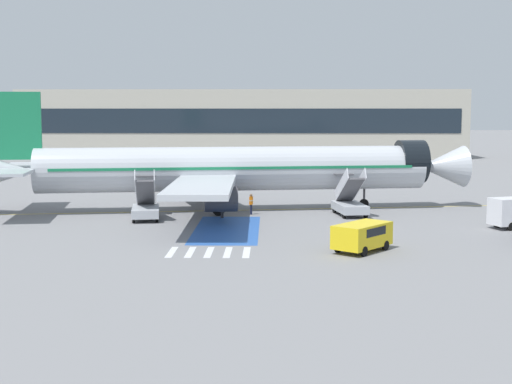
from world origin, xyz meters
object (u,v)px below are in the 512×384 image
ground_crew_0 (251,203)px  airliner (227,169)px  service_van_1 (362,234)px  terminal_building (242,124)px  fuel_tanker (187,169)px  ground_crew_1 (222,206)px  boarding_stairs_forward (350,204)px  boarding_stairs_aft (146,207)px

ground_crew_0 → airliner: bearing=58.7°
service_van_1 → terminal_building: bearing=136.0°
service_van_1 → fuel_tanker: bearing=149.1°
ground_crew_1 → terminal_building: size_ratio=0.02×
boarding_stairs_forward → terminal_building: terminal_building is taller
boarding_stairs_forward → service_van_1: (-1.00, -16.17, 0.08)m
boarding_stairs_forward → terminal_building: bearing=90.0°
airliner → service_van_1: bearing=18.4°
service_van_1 → ground_crew_1: size_ratio=2.55×
terminal_building → airliner: bearing=-88.8°
fuel_tanker → ground_crew_0: bearing=10.2°
airliner → terminal_building: size_ratio=0.52×
fuel_tanker → ground_crew_0: (8.99, -29.17, -0.65)m
boarding_stairs_forward → service_van_1: size_ratio=1.19×
airliner → boarding_stairs_aft: bearing=-58.0°
boarding_stairs_aft → terminal_building: size_ratio=0.06×
airliner → ground_crew_0: (2.24, -2.52, -2.74)m
airliner → terminal_building: bearing=172.4°
airliner → boarding_stairs_forward: bearing=66.0°
airliner → terminal_building: 77.31m
ground_crew_1 → ground_crew_0: bearing=-9.4°
service_van_1 → ground_crew_1: service_van_1 is taller
boarding_stairs_forward → fuel_tanker: size_ratio=0.54×
boarding_stairs_forward → fuel_tanker: 34.40m
terminal_building → fuel_tanker: bearing=-95.8°
ground_crew_1 → fuel_tanker: bearing=50.5°
service_van_1 → airliner: bearing=156.4°
ground_crew_0 → terminal_building: size_ratio=0.02×
ground_crew_0 → terminal_building: 80.05m
fuel_tanker → ground_crew_0: size_ratio=5.53×
airliner → boarding_stairs_aft: (-6.49, -5.62, -2.76)m
boarding_stairs_aft → fuel_tanker: (-0.26, 32.27, 0.67)m
airliner → service_van_1: (9.81, -19.09, -2.69)m
boarding_stairs_forward → airliner: bearing=156.0°
airliner → boarding_stairs_aft: airliner is taller
fuel_tanker → boarding_stairs_forward: bearing=23.8°
boarding_stairs_forward → boarding_stairs_aft: 17.52m
service_van_1 → ground_crew_0: bearing=153.8°
ground_crew_0 → boarding_stairs_aft: bearing=126.6°
boarding_stairs_forward → ground_crew_1: size_ratio=3.03×
boarding_stairs_aft → ground_crew_1: 6.41m
fuel_tanker → ground_crew_0: 30.53m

